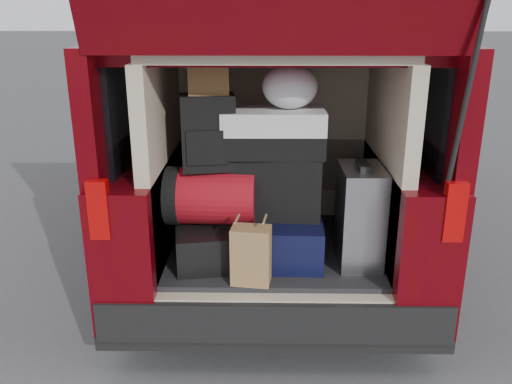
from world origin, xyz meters
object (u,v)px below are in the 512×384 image
at_px(kraft_bag, 251,255).
at_px(black_soft_case, 277,184).
at_px(silver_roller, 360,216).
at_px(red_duffel, 211,196).
at_px(black_hardshell, 210,240).
at_px(twotone_duffel, 273,132).
at_px(navy_hardshell, 282,236).
at_px(backpack, 208,132).

distance_m(kraft_bag, black_soft_case, 0.49).
distance_m(silver_roller, red_duffel, 0.85).
bearing_deg(kraft_bag, red_duffel, 133.67).
relative_size(black_hardshell, kraft_bag, 1.69).
height_order(red_duffel, twotone_duffel, twotone_duffel).
height_order(navy_hardshell, kraft_bag, kraft_bag).
relative_size(navy_hardshell, black_soft_case, 1.12).
relative_size(navy_hardshell, silver_roller, 1.00).
distance_m(black_hardshell, twotone_duffel, 0.73).
bearing_deg(navy_hardshell, kraft_bag, -115.02).
distance_m(black_hardshell, navy_hardshell, 0.42).
xyz_separation_m(red_duffel, backpack, (-0.01, -0.01, 0.37)).
xyz_separation_m(navy_hardshell, black_soft_case, (-0.03, 0.04, 0.30)).
bearing_deg(navy_hardshell, backpack, -173.75).
relative_size(red_duffel, black_soft_case, 0.99).
distance_m(navy_hardshell, red_duffel, 0.48).
xyz_separation_m(silver_roller, twotone_duffel, (-0.50, 0.11, 0.46)).
relative_size(black_hardshell, backpack, 1.29).
xyz_separation_m(navy_hardshell, silver_roller, (0.44, -0.08, 0.16)).
relative_size(red_duffel, twotone_duffel, 0.88).
bearing_deg(kraft_bag, twotone_duffel, 80.19).
bearing_deg(black_soft_case, twotone_duffel, -153.11).
bearing_deg(black_soft_case, silver_roller, -10.05).
distance_m(navy_hardshell, backpack, 0.75).
bearing_deg(black_hardshell, backpack, -19.65).
distance_m(red_duffel, black_soft_case, 0.38).
height_order(navy_hardshell, backpack, backpack).
xyz_separation_m(black_hardshell, twotone_duffel, (0.37, 0.06, 0.63)).
height_order(silver_roller, twotone_duffel, twotone_duffel).
bearing_deg(twotone_duffel, backpack, -170.56).
bearing_deg(red_duffel, silver_roller, -0.68).
height_order(backpack, twotone_duffel, backpack).
distance_m(navy_hardshell, kraft_bag, 0.38).
bearing_deg(silver_roller, kraft_bag, -156.86).
relative_size(kraft_bag, black_soft_case, 0.63).
bearing_deg(navy_hardshell, twotone_duffel, 154.05).
bearing_deg(twotone_duffel, black_hardshell, -171.03).
height_order(kraft_bag, twotone_duffel, twotone_duffel).
relative_size(kraft_bag, backpack, 0.76).
bearing_deg(navy_hardshell, silver_roller, -8.27).
distance_m(silver_roller, black_soft_case, 0.50).
relative_size(navy_hardshell, kraft_bag, 1.78).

